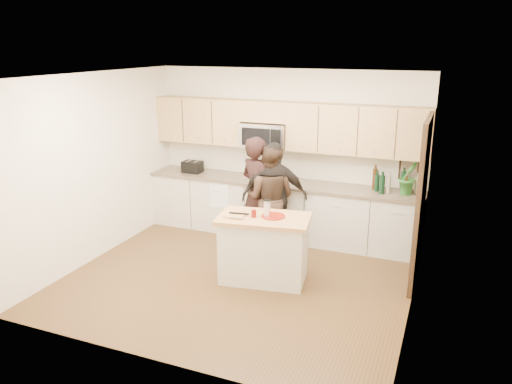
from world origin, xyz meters
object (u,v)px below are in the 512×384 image
at_px(toaster, 192,167).
at_px(woman_left, 257,193).
at_px(woman_center, 270,198).
at_px(island, 264,248).
at_px(woman_right, 275,197).

relative_size(toaster, woman_left, 0.18).
distance_m(toaster, woman_center, 1.73).
distance_m(island, toaster, 2.55).
bearing_deg(woman_center, woman_right, 177.00).
height_order(toaster, woman_center, woman_center).
distance_m(toaster, woman_left, 1.53).
bearing_deg(island, woman_center, 97.43).
height_order(toaster, woman_left, woman_left).
bearing_deg(toaster, island, -39.20).
relative_size(woman_center, woman_right, 0.97).
bearing_deg(woman_center, woman_left, 1.87).
height_order(toaster, woman_right, woman_right).
xyz_separation_m(island, toaster, (-1.92, 1.57, 0.58)).
distance_m(woman_left, woman_right, 0.29).
xyz_separation_m(island, woman_right, (-0.22, 1.03, 0.39)).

